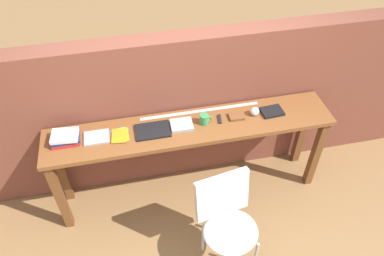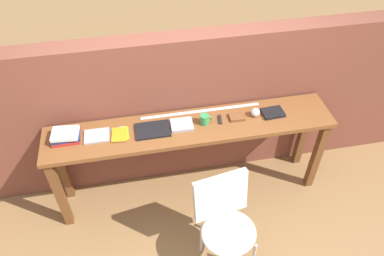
% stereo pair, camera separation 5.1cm
% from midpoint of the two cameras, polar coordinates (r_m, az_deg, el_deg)
% --- Properties ---
extents(ground_plane, '(40.00, 40.00, 0.00)m').
position_cam_midpoint_polar(ground_plane, '(3.69, 0.43, -12.87)').
color(ground_plane, olive).
extents(brick_wall_back, '(6.00, 0.20, 1.56)m').
position_cam_midpoint_polar(brick_wall_back, '(3.52, -1.76, 2.84)').
color(brick_wall_back, brown).
rests_on(brick_wall_back, ground).
extents(sideboard, '(2.50, 0.44, 0.88)m').
position_cam_midpoint_polar(sideboard, '(3.30, -0.63, -1.43)').
color(sideboard, brown).
rests_on(sideboard, ground).
extents(chair_white_moulded, '(0.51, 0.52, 0.89)m').
position_cam_midpoint_polar(chair_white_moulded, '(3.03, 4.93, -13.68)').
color(chair_white_moulded, silver).
rests_on(chair_white_moulded, ground).
extents(book_stack_leftmost, '(0.23, 0.18, 0.08)m').
position_cam_midpoint_polar(book_stack_leftmost, '(3.22, -19.17, -1.41)').
color(book_stack_leftmost, red).
rests_on(book_stack_leftmost, sideboard).
extents(magazine_cycling, '(0.21, 0.16, 0.02)m').
position_cam_midpoint_polar(magazine_cycling, '(3.19, -14.78, -1.38)').
color(magazine_cycling, '#9E9EA3').
rests_on(magazine_cycling, sideboard).
extents(pamphlet_pile_colourful, '(0.15, 0.20, 0.01)m').
position_cam_midpoint_polar(pamphlet_pile_colourful, '(3.17, -11.32, -1.06)').
color(pamphlet_pile_colourful, '#3399D8').
rests_on(pamphlet_pile_colourful, sideboard).
extents(book_open_centre, '(0.29, 0.20, 0.02)m').
position_cam_midpoint_polar(book_open_centre, '(3.16, -6.48, -0.39)').
color(book_open_centre, black).
rests_on(book_open_centre, sideboard).
extents(book_grey_hardcover, '(0.19, 0.17, 0.03)m').
position_cam_midpoint_polar(book_grey_hardcover, '(3.19, -2.05, 0.48)').
color(book_grey_hardcover, '#9E9EA3').
rests_on(book_grey_hardcover, sideboard).
extents(mug, '(0.11, 0.08, 0.09)m').
position_cam_midpoint_polar(mug, '(3.20, 1.44, 1.36)').
color(mug, '#338C4C').
rests_on(mug, sideboard).
extents(multitool_folded, '(0.04, 0.11, 0.02)m').
position_cam_midpoint_polar(multitool_folded, '(3.26, 3.80, 1.37)').
color(multitool_folded, black).
rests_on(multitool_folded, sideboard).
extents(leather_journal_brown, '(0.13, 0.10, 0.02)m').
position_cam_midpoint_polar(leather_journal_brown, '(3.29, 6.33, 1.78)').
color(leather_journal_brown, brown).
rests_on(leather_journal_brown, sideboard).
extents(sports_ball_small, '(0.08, 0.08, 0.08)m').
position_cam_midpoint_polar(sports_ball_small, '(3.32, 9.10, 2.52)').
color(sports_ball_small, silver).
rests_on(sports_ball_small, sideboard).
extents(book_repair_rightmost, '(0.20, 0.15, 0.02)m').
position_cam_midpoint_polar(book_repair_rightmost, '(3.39, 11.66, 2.48)').
color(book_repair_rightmost, black).
rests_on(book_repair_rightmost, sideboard).
extents(ruler_metal_back_edge, '(1.08, 0.03, 0.00)m').
position_cam_midpoint_polar(ruler_metal_back_edge, '(3.34, 0.81, 2.61)').
color(ruler_metal_back_edge, silver).
rests_on(ruler_metal_back_edge, sideboard).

